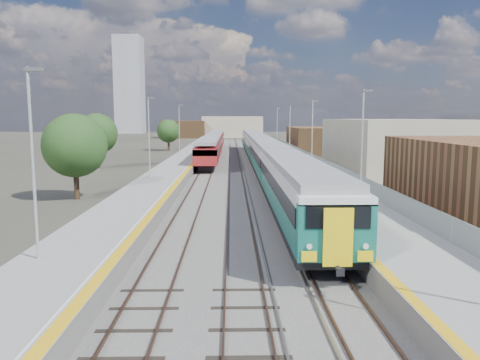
{
  "coord_description": "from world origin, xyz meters",
  "views": [
    {
      "loc": [
        -2.48,
        -10.25,
        6.61
      ],
      "look_at": [
        -1.85,
        22.67,
        2.2
      ],
      "focal_mm": 35.0,
      "sensor_mm": 36.0,
      "label": 1
    }
  ],
  "objects": [
    {
      "name": "tracks",
      "position": [
        -1.65,
        54.18,
        0.11
      ],
      "size": [
        8.96,
        160.0,
        0.17
      ],
      "color": "#4C3323",
      "rests_on": "ground"
    },
    {
      "name": "platform_right",
      "position": [
        5.28,
        52.49,
        0.54
      ],
      "size": [
        4.7,
        155.0,
        8.52
      ],
      "color": "slate",
      "rests_on": "ground"
    },
    {
      "name": "tree_d",
      "position": [
        23.12,
        70.86,
        3.6
      ],
      "size": [
        4.23,
        4.23,
        5.73
      ],
      "color": "#382619",
      "rests_on": "ground"
    },
    {
      "name": "platform_left",
      "position": [
        -9.05,
        52.49,
        0.52
      ],
      "size": [
        4.3,
        155.0,
        8.52
      ],
      "color": "slate",
      "rests_on": "ground"
    },
    {
      "name": "tree_c",
      "position": [
        -15.0,
        83.8,
        3.93
      ],
      "size": [
        4.6,
        4.6,
        6.24
      ],
      "color": "#382619",
      "rests_on": "ground"
    },
    {
      "name": "buildings",
      "position": [
        -18.12,
        138.6,
        10.7
      ],
      "size": [
        72.0,
        185.5,
        40.0
      ],
      "color": "brown",
      "rests_on": "ground"
    },
    {
      "name": "ballast_bed",
      "position": [
        -2.25,
        52.5,
        0.03
      ],
      "size": [
        10.5,
        155.0,
        0.06
      ],
      "primitive_type": "cube",
      "color": "#565451",
      "rests_on": "ground"
    },
    {
      "name": "red_train",
      "position": [
        -5.5,
        72.5,
        2.14
      ],
      "size": [
        2.87,
        58.28,
        3.63
      ],
      "color": "black",
      "rests_on": "ground"
    },
    {
      "name": "ground",
      "position": [
        0.0,
        50.0,
        0.0
      ],
      "size": [
        320.0,
        320.0,
        0.0
      ],
      "primitive_type": "plane",
      "color": "#47443A",
      "rests_on": "ground"
    },
    {
      "name": "tree_b",
      "position": [
        -19.96,
        51.23,
        4.51
      ],
      "size": [
        5.29,
        5.29,
        7.17
      ],
      "color": "#382619",
      "rests_on": "ground"
    },
    {
      "name": "tree_a",
      "position": [
        -15.04,
        27.52,
        4.37
      ],
      "size": [
        5.12,
        5.12,
        6.94
      ],
      "color": "#382619",
      "rests_on": "ground"
    },
    {
      "name": "green_train",
      "position": [
        1.5,
        49.22,
        2.37
      ],
      "size": [
        3.06,
        85.02,
        3.37
      ],
      "color": "black",
      "rests_on": "ground"
    }
  ]
}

